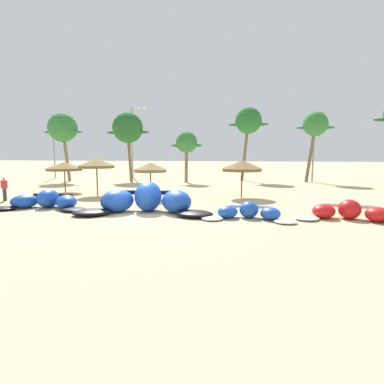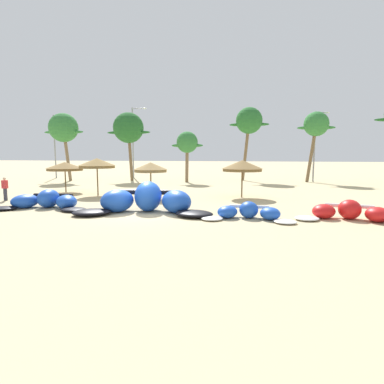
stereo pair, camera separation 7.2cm
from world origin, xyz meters
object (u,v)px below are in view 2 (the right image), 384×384
Objects in this scene: kite_left_of_center at (147,201)px; beach_umbrella_middle at (97,163)px; kite_right_of_center at (350,213)px; palm_leftmost at (64,128)px; palm_center_left at (249,121)px; kite_left at (46,201)px; palm_center_right at (316,125)px; palm_left_of_gap at (187,143)px; palm_left at (128,128)px; beach_umbrella_near_van at (65,166)px; beach_umbrella_near_palms at (151,167)px; person_near_kites at (5,189)px; kite_center at (248,212)px; lamppost_west_center at (134,139)px; lamppost_east_center at (316,143)px; beach_umbrella_outermost at (242,166)px; lamppost_west at (55,143)px.

kite_left_of_center is 9.07m from beach_umbrella_middle.
palm_leftmost is at bearing 145.96° from kite_right_of_center.
palm_center_left reaches higher than kite_left_of_center.
kite_left is 0.77× the size of palm_center_right.
palm_center_right is (29.06, 3.84, 0.19)m from palm_leftmost.
palm_center_right is at bearing 7.53° from palm_leftmost.
palm_center_left is at bearing 63.77° from kite_left.
kite_right_of_center is 0.91× the size of palm_left_of_gap.
beach_umbrella_near_van is at bearing -92.84° from palm_left.
kite_left is 2.34× the size of beach_umbrella_near_palms.
person_near_kites is 26.82m from palm_center_left.
kite_left_of_center is 0.96× the size of palm_leftmost.
palm_leftmost is 7.62m from palm_left.
beach_umbrella_near_palms is 0.33× the size of palm_leftmost.
beach_umbrella_near_van is 1.06× the size of beach_umbrella_middle.
kite_center is 29.98m from lamppost_west_center.
palm_center_right is 1.98m from lamppost_east_center.
palm_center_right is at bearing 63.06° from beach_umbrella_outermost.
palm_center_left is (11.17, 16.61, 4.59)m from beach_umbrella_middle.
kite_left is 0.65× the size of lamppost_west_center.
palm_left is (-9.30, 20.22, 5.65)m from kite_left_of_center.
beach_umbrella_middle is (-16.60, 6.40, 2.13)m from kite_right_of_center.
palm_center_left is (0.07, 15.79, 4.74)m from beach_umbrella_outermost.
palm_center_left is at bearing 12.48° from palm_leftmost.
palm_left is at bearing -77.41° from lamppost_west_center.
lamppost_west is at bearing 122.81° from kite_left.
palm_center_right reaches higher than beach_umbrella_near_van.
beach_umbrella_near_van is 0.36× the size of lamppost_west.
kite_left is at bearing -90.73° from beach_umbrella_middle.
palm_left is at bearing 114.69° from kite_left_of_center.
lamppost_east_center is at bearing 8.37° from palm_leftmost.
palm_center_left is (-5.43, 23.02, 6.72)m from kite_right_of_center.
beach_umbrella_near_van reaches higher than kite_left.
lamppost_west_center is (-22.63, 2.31, -1.19)m from palm_center_right.
beach_umbrella_near_palms is at bearing -110.68° from palm_center_left.
palm_left_of_gap is (9.28, 16.61, 3.61)m from person_near_kites.
kite_center is 0.57× the size of lamppost_west.
palm_center_right is at bearing -105.47° from lamppost_east_center.
lamppost_west_center reaches higher than person_near_kites.
kite_center is 0.59× the size of palm_leftmost.
palm_left_of_gap is 0.61× the size of lamppost_west_center.
person_near_kites is 0.20× the size of palm_left.
beach_umbrella_outermost is at bearing 55.73° from kite_left_of_center.
lamppost_east_center is at bearing 63.37° from beach_umbrella_outermost.
beach_umbrella_outermost is 23.03m from lamppost_west_center.
beach_umbrella_near_van is 13.17m from palm_left.
lamppost_west is (-10.56, 14.34, 2.50)m from beach_umbrella_near_van.
beach_umbrella_middle reaches higher than person_near_kites.
kite_center is at bearing -69.58° from palm_left_of_gap.
palm_left is 14.52m from palm_center_left.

